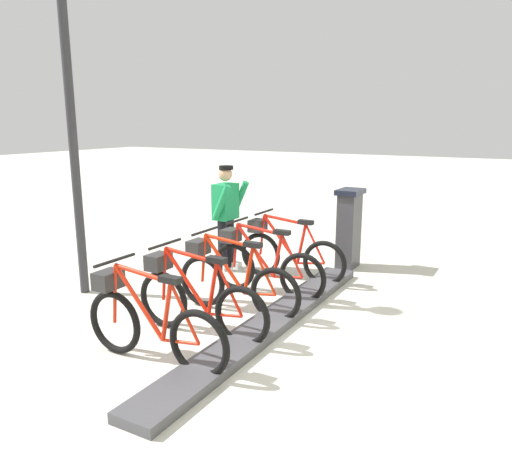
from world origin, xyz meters
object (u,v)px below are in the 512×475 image
bike_docked_0 (287,252)px  worker_near_rack (226,214)px  bike_docked_1 (262,264)px  payment_kiosk (349,227)px  bike_docked_2 (232,280)px  lamp_post (68,78)px  bike_docked_4 (148,322)px  bike_docked_3 (195,298)px

bike_docked_0 → worker_near_rack: worker_near_rack is taller
bike_docked_1 → payment_kiosk: bearing=-107.1°
bike_docked_1 → bike_docked_2: same height
bike_docked_0 → lamp_post: size_ratio=0.39×
bike_docked_2 → worker_near_rack: size_ratio=1.04×
bike_docked_0 → bike_docked_4: 3.08m
bike_docked_1 → lamp_post: 3.48m
payment_kiosk → bike_docked_4: bearing=82.2°
bike_docked_3 → bike_docked_4: 0.77m
payment_kiosk → lamp_post: bearing=47.0°
payment_kiosk → bike_docked_0: size_ratio=0.74×
payment_kiosk → worker_near_rack: size_ratio=0.77×
payment_kiosk → worker_near_rack: bearing=32.7°
bike_docked_3 → worker_near_rack: (1.08, -2.33, 0.48)m
bike_docked_0 → bike_docked_1: 0.77m
worker_near_rack → lamp_post: size_ratio=0.37×
bike_docked_4 → worker_near_rack: (1.08, -3.10, 0.48)m
bike_docked_3 → bike_docked_0: bearing=-90.0°
bike_docked_1 → bike_docked_3: same height
bike_docked_0 → payment_kiosk: bearing=-117.7°
bike_docked_2 → lamp_post: 3.31m
payment_kiosk → bike_docked_4: 4.21m
payment_kiosk → bike_docked_2: bearing=77.7°
bike_docked_4 → bike_docked_0: bearing=-90.0°
lamp_post → bike_docked_2: bearing=-170.8°
bike_docked_3 → worker_near_rack: 2.62m
bike_docked_4 → payment_kiosk: bearing=-97.8°
bike_docked_4 → worker_near_rack: 3.32m
bike_docked_0 → worker_near_rack: (1.08, -0.03, 0.48)m
bike_docked_2 → worker_near_rack: worker_near_rack is taller
bike_docked_0 → bike_docked_3: (0.00, 2.31, 0.00)m
payment_kiosk → lamp_post: lamp_post is taller
bike_docked_0 → bike_docked_1: same height
bike_docked_0 → lamp_post: 3.80m
payment_kiosk → bike_docked_3: size_ratio=0.74×
payment_kiosk → bike_docked_4: (0.57, 4.16, -0.24)m
worker_near_rack → lamp_post: 2.97m
payment_kiosk → lamp_post: (2.78, 2.98, 2.20)m
payment_kiosk → bike_docked_2: size_ratio=0.74×
bike_docked_2 → bike_docked_4: size_ratio=1.00×
bike_docked_1 → worker_near_rack: 1.43m
bike_docked_3 → lamp_post: bearing=-10.5°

